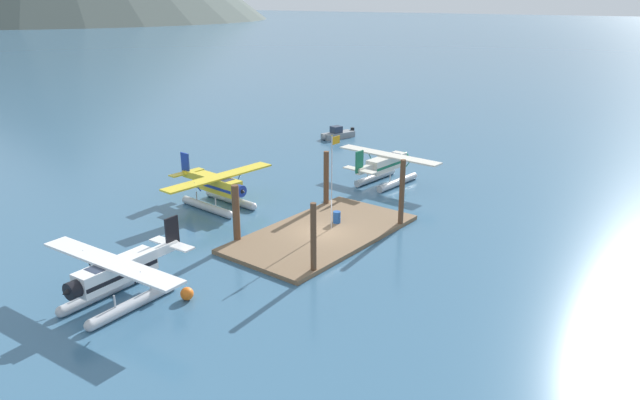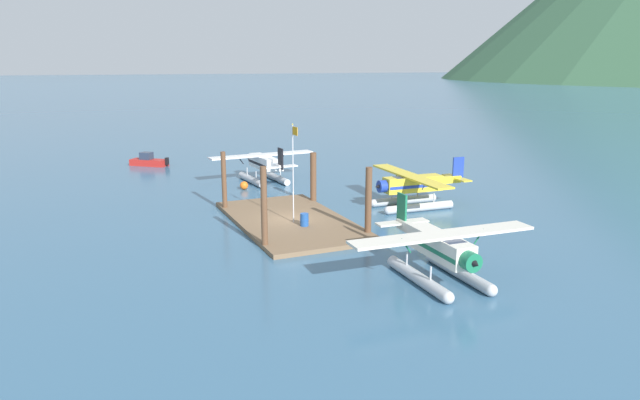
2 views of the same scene
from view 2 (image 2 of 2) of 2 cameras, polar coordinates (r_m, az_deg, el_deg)
name	(u,v)px [view 2 (image 2 of 2)]	position (r m, az deg, el deg)	size (l,w,h in m)	color
ground_plane	(291,223)	(41.49, -2.92, -2.29)	(1200.00, 1200.00, 0.00)	#38607F
dock_platform	(291,221)	(41.45, -2.92, -2.09)	(14.29, 7.55, 0.30)	brown
piling_near_left	(224,182)	(44.85, -9.51, 1.81)	(0.37, 0.37, 4.67)	brown
piling_near_right	(264,208)	(35.16, -5.58, -0.83)	(0.39, 0.39, 5.20)	brown
piling_far_left	(313,178)	(46.66, -0.67, 2.16)	(0.50, 0.50, 4.22)	brown
piling_far_right	(368,202)	(37.83, 4.83, -0.22)	(0.44, 0.44, 4.66)	brown
flagpole	(294,163)	(39.47, -2.65, 3.68)	(0.95, 0.10, 6.94)	silver
fuel_drum	(304,220)	(39.50, -1.56, -1.97)	(0.62, 0.62, 0.88)	#1E4C99
mooring_buoy	(244,185)	(52.78, -7.56, 1.45)	(0.75, 0.75, 0.75)	orange
seaplane_white_port_fwd	(263,166)	(55.76, -5.65, 3.40)	(7.97, 10.47, 3.84)	#B7BABF
seaplane_yellow_bow_centre	(412,188)	(46.03, 9.16, 1.15)	(10.45, 7.98, 3.84)	#B7BABF
seaplane_cream_stbd_fwd	(440,252)	(30.82, 11.83, -5.11)	(7.98, 10.45, 3.84)	#B7BABF
boat_red_open_sw	(148,161)	(67.60, -16.72, 3.72)	(3.84, 4.19, 1.50)	#B2231E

